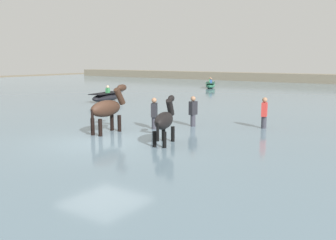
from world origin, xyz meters
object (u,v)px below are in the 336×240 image
at_px(boat_near_starboard, 210,85).
at_px(person_spectator_far, 154,117).
at_px(boat_far_inshore, 106,97).
at_px(person_wading_mid, 264,117).
at_px(horse_trailing_dark_bay, 107,110).
at_px(person_onlooker_left, 193,115).
at_px(horse_lead_black, 165,122).

xyz_separation_m(boat_near_starboard, person_spectator_far, (8.44, -20.09, 0.18)).
relative_size(boat_far_inshore, boat_near_starboard, 0.97).
height_order(person_spectator_far, person_wading_mid, same).
xyz_separation_m(boat_near_starboard, person_wading_mid, (11.88, -17.51, 0.18)).
bearing_deg(horse_trailing_dark_bay, person_wading_mid, 43.66).
height_order(horse_trailing_dark_bay, person_onlooker_left, horse_trailing_dark_bay).
xyz_separation_m(person_spectator_far, person_onlooker_left, (0.92, 1.38, 0.00)).
xyz_separation_m(boat_near_starboard, person_onlooker_left, (9.36, -18.71, 0.18)).
height_order(horse_trailing_dark_bay, boat_near_starboard, horse_trailing_dark_bay).
xyz_separation_m(horse_lead_black, person_onlooker_left, (-0.89, 3.22, -0.26)).
bearing_deg(person_onlooker_left, horse_trailing_dark_bay, -122.06).
relative_size(horse_lead_black, boat_far_inshore, 0.66).
distance_m(horse_lead_black, person_wading_mid, 4.72).
bearing_deg(boat_near_starboard, person_wading_mid, -55.84).
bearing_deg(boat_far_inshore, horse_trailing_dark_bay, -45.25).
bearing_deg(horse_lead_black, boat_far_inshore, 142.73).
xyz_separation_m(person_wading_mid, person_onlooker_left, (-2.51, -1.21, 0.00)).
distance_m(horse_trailing_dark_bay, boat_near_starboard, 22.95).
xyz_separation_m(horse_trailing_dark_bay, boat_near_starboard, (-7.51, 21.68, -0.58)).
bearing_deg(horse_lead_black, horse_trailing_dark_bay, 174.65).
xyz_separation_m(horse_lead_black, person_wading_mid, (1.62, 4.43, -0.26)).
bearing_deg(person_spectator_far, person_wading_mid, 36.95).
distance_m(horse_trailing_dark_bay, person_wading_mid, 6.06).
height_order(horse_lead_black, boat_near_starboard, horse_lead_black).
height_order(horse_lead_black, person_spectator_far, horse_lead_black).
xyz_separation_m(horse_lead_black, boat_near_starboard, (-10.26, 21.93, -0.44)).
relative_size(boat_near_starboard, person_wading_mid, 1.82).
bearing_deg(person_spectator_far, person_onlooker_left, 56.24).
relative_size(person_spectator_far, person_onlooker_left, 1.00).
bearing_deg(horse_trailing_dark_bay, horse_lead_black, -5.35).
relative_size(boat_near_starboard, person_spectator_far, 1.82).
relative_size(horse_trailing_dark_bay, person_onlooker_left, 1.32).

